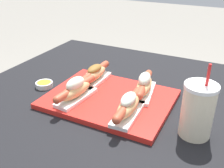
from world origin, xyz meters
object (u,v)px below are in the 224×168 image
hot_dog_2 (95,74)px  sauce_bowl (44,84)px  hot_dog_1 (128,106)px  serving_tray (109,99)px  drink_cup (198,110)px  hot_dog_0 (76,90)px  hot_dog_3 (144,85)px

hot_dog_2 → sauce_bowl: 0.20m
hot_dog_1 → hot_dog_2: (-0.21, 0.16, -0.00)m
serving_tray → drink_cup: size_ratio=1.93×
serving_tray → sauce_bowl: bearing=-176.5°
serving_tray → hot_dog_2: hot_dog_2 is taller
hot_dog_0 → sauce_bowl: size_ratio=3.19×
hot_dog_0 → hot_dog_3: size_ratio=1.01×
serving_tray → hot_dog_2: (-0.10, 0.08, 0.04)m
hot_dog_1 → serving_tray: bearing=143.3°
serving_tray → hot_dog_1: (0.10, -0.08, 0.04)m
hot_dog_2 → serving_tray: bearing=-37.2°
hot_dog_1 → drink_cup: 0.20m
hot_dog_2 → drink_cup: drink_cup is taller
sauce_bowl → drink_cup: bearing=-3.9°
drink_cup → hot_dog_1: bearing=-173.7°
hot_dog_0 → hot_dog_2: size_ratio=1.00×
hot_dog_2 → hot_dog_3: bearing=-2.0°
serving_tray → hot_dog_3: bearing=35.5°
hot_dog_2 → sauce_bowl: hot_dog_2 is taller
hot_dog_0 → hot_dog_2: (-0.01, 0.14, -0.00)m
hot_dog_3 → hot_dog_1: bearing=-88.2°
hot_dog_1 → drink_cup: (0.20, 0.02, 0.03)m
drink_cup → hot_dog_2: bearing=161.6°
serving_tray → drink_cup: drink_cup is taller
serving_tray → drink_cup: 0.31m
hot_dog_3 → sauce_bowl: hot_dog_3 is taller
hot_dog_0 → sauce_bowl: 0.19m
serving_tray → hot_dog_1: hot_dog_1 is taller
hot_dog_0 → hot_dog_1: (0.20, -0.01, -0.00)m
hot_dog_1 → drink_cup: drink_cup is taller
hot_dog_0 → serving_tray: bearing=34.7°
hot_dog_3 → sauce_bowl: size_ratio=3.16×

